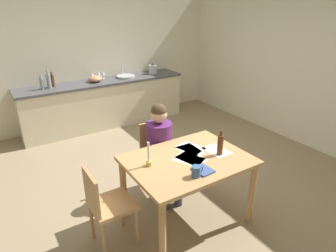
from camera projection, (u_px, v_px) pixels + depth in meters
ground_plane at (166, 176)px, 4.20m from camera, size 5.20×5.20×0.04m
wall_back at (95, 57)px, 5.70m from camera, size 5.20×0.12×2.60m
wall_right at (295, 65)px, 4.97m from camera, size 0.12×5.20×2.60m
kitchen_counter at (105, 103)px, 5.75m from camera, size 3.18×0.64×0.90m
dining_table at (188, 168)px, 3.10m from camera, size 1.26×0.95×0.77m
chair_at_table at (157, 153)px, 3.74m from camera, size 0.45×0.45×0.89m
person_seated at (161, 146)px, 3.55m from camera, size 0.37×0.62×1.19m
chair_side_empty at (106, 205)px, 2.80m from camera, size 0.40×0.40×0.88m
coffee_mug at (196, 171)px, 2.73m from camera, size 0.13×0.09×0.11m
candlestick at (149, 159)px, 2.90m from camera, size 0.06×0.06×0.26m
book_magazine at (203, 170)px, 2.84m from camera, size 0.17×0.20×0.02m
paper_letter at (217, 150)px, 3.22m from camera, size 0.22×0.30×0.00m
paper_bill at (189, 159)px, 3.05m from camera, size 0.32×0.36×0.00m
paper_envelope at (191, 158)px, 3.06m from camera, size 0.28×0.34×0.00m
paper_receipt at (191, 148)px, 3.28m from camera, size 0.29×0.35×0.00m
paper_notice at (190, 150)px, 3.23m from camera, size 0.21×0.30×0.00m
wine_bottle_on_table at (220, 144)px, 3.10m from camera, size 0.06×0.06×0.28m
sink_unit at (126, 76)px, 5.80m from camera, size 0.36×0.36×0.24m
bottle_oil at (42, 83)px, 4.98m from camera, size 0.06×0.06×0.25m
bottle_vinegar at (49, 81)px, 5.02m from camera, size 0.07×0.07×0.32m
bottle_wine_red at (52, 81)px, 5.14m from camera, size 0.07×0.07×0.26m
mixing_bowl at (95, 79)px, 5.47m from camera, size 0.25×0.25×0.11m
stovetop_kettle at (153, 69)px, 6.08m from camera, size 0.18×0.18×0.22m
wine_glass_near_sink at (103, 73)px, 5.68m from camera, size 0.07×0.07×0.15m
wine_glass_by_kettle at (99, 74)px, 5.64m from camera, size 0.07×0.07×0.15m
wine_glass_back_left at (92, 74)px, 5.57m from camera, size 0.07×0.07×0.15m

